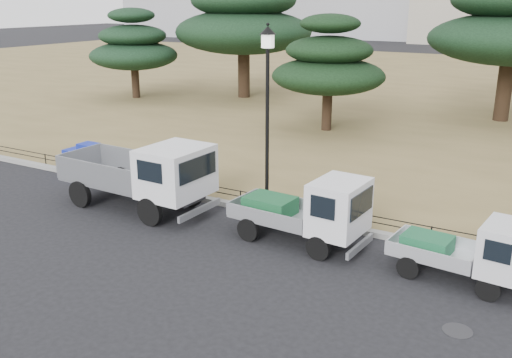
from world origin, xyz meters
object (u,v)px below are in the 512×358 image
Objects in this scene: truck_kei_rear at (470,251)px; tarp_pile at (87,157)px; street_lamp at (267,88)px; truck_large at (143,172)px; truck_kei_front at (308,210)px.

truck_kei_rear reaches higher than tarp_pile.
street_lamp reaches higher than tarp_pile.
tarp_pile is (-4.67, 2.17, -0.67)m from truck_large.
truck_large is 3.36× the size of tarp_pile.
truck_large reaches higher than truck_kei_rear.
street_lamp is (3.42, 1.82, 2.63)m from truck_large.
truck_large is at bearing -174.58° from truck_kei_rear.
street_lamp reaches higher than truck_large.
tarp_pile is at bearing 157.48° from truck_large.
truck_large reaches higher than tarp_pile.
truck_kei_rear is 2.11× the size of tarp_pile.
truck_kei_rear is at bearing 2.12° from truck_large.
truck_kei_rear is at bearing -8.70° from tarp_pile.
truck_kei_rear is (9.80, -0.05, -0.41)m from truck_large.
truck_kei_front is 10.49m from tarp_pile.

